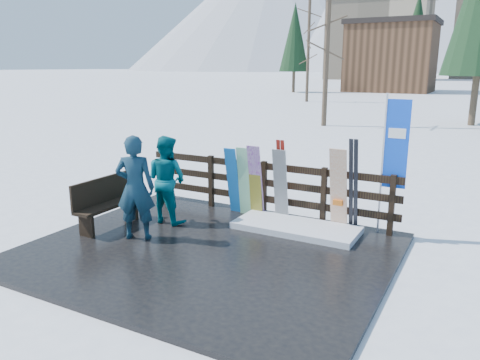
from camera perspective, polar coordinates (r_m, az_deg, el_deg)
The scene contains 16 objects.
ground at distance 8.17m, azimuth -3.91°, elevation -8.92°, with size 700.00×700.00×0.00m, color white.
deck at distance 8.16m, azimuth -3.91°, elevation -8.66°, with size 6.00×5.00×0.08m, color black.
fence at distance 9.77m, azimuth 2.93°, elevation -0.53°, with size 5.60×0.10×1.15m.
snow_patch at distance 9.05m, azimuth 6.83°, elevation -5.76°, with size 2.36×1.00×0.12m, color white.
bench at distance 9.43m, azimuth -16.02°, elevation -2.50°, with size 0.41×1.50×0.97m.
snowboard_0 at distance 9.85m, azimuth -0.88°, elevation -0.08°, with size 0.26×0.03×1.45m, color blue.
snowboard_1 at distance 9.71m, azimuth 0.58°, elevation -0.19°, with size 0.30×0.03×1.47m, color white.
snowboard_2 at distance 9.61m, azimuth 1.87°, elevation -0.59°, with size 0.27×0.03×1.38m, color yellow.
snowboard_3 at distance 9.59m, azimuth 1.94°, elevation -0.18°, with size 0.28×0.03×1.54m, color silver.
snowboard_4 at distance 9.37m, azimuth 4.96°, elevation -0.67°, with size 0.28×0.03×1.50m, color black.
snowboard_5 at distance 8.96m, azimuth 11.91°, elevation -1.18°, with size 0.32×0.03×1.63m, color white.
ski_pair_a at distance 9.41m, azimuth 5.11°, elevation -0.03°, with size 0.16×0.27×1.67m.
ski_pair_b at distance 8.94m, azimuth 13.65°, elevation -0.67°, with size 0.17×0.36×1.80m.
rental_flag at distance 8.86m, azimuth 18.15°, elevation 3.57°, with size 0.45×0.04×2.60m.
person_front at distance 8.55m, azimuth -12.65°, elevation -0.93°, with size 0.69×0.45×1.90m, color #17434E.
person_back at distance 9.38m, azimuth -8.93°, elevation 0.07°, with size 0.85×0.66×1.75m, color #05626F.
Camera 1 is at (4.07, -6.35, 3.15)m, focal length 35.00 mm.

